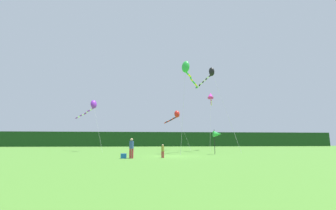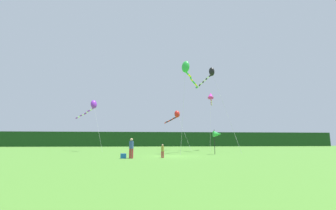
{
  "view_description": "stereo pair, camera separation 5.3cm",
  "coord_description": "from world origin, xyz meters",
  "px_view_note": "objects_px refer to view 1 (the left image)",
  "views": [
    {
      "loc": [
        -2.84,
        -22.69,
        1.43
      ],
      "look_at": [
        0.0,
        6.0,
        6.0
      ],
      "focal_mm": 24.61,
      "sensor_mm": 36.0,
      "label": 1
    },
    {
      "loc": [
        -2.79,
        -22.7,
        1.43
      ],
      "look_at": [
        0.0,
        6.0,
        6.0
      ],
      "focal_mm": 24.61,
      "sensor_mm": 36.0,
      "label": 2
    }
  ],
  "objects_px": {
    "person_child": "(163,150)",
    "banner_flag_pole": "(217,134)",
    "person_adult": "(131,147)",
    "kite_black": "(210,74)",
    "cooler_box": "(124,156)",
    "kite_magenta": "(211,96)",
    "kite_red": "(176,115)",
    "kite_green": "(187,69)",
    "kite_purple": "(92,106)"
  },
  "relations": [
    {
      "from": "person_child",
      "to": "banner_flag_pole",
      "type": "height_order",
      "value": "banner_flag_pole"
    },
    {
      "from": "person_adult",
      "to": "person_child",
      "type": "distance_m",
      "value": 2.78
    },
    {
      "from": "person_adult",
      "to": "kite_black",
      "type": "xyz_separation_m",
      "value": [
        10.77,
        12.47,
        10.58
      ]
    },
    {
      "from": "cooler_box",
      "to": "kite_magenta",
      "type": "xyz_separation_m",
      "value": [
        12.49,
        16.16,
        8.57
      ]
    },
    {
      "from": "person_child",
      "to": "kite_black",
      "type": "relative_size",
      "value": 0.09
    },
    {
      "from": "banner_flag_pole",
      "to": "kite_red",
      "type": "relative_size",
      "value": 0.41
    },
    {
      "from": "cooler_box",
      "to": "kite_green",
      "type": "bearing_deg",
      "value": 45.57
    },
    {
      "from": "cooler_box",
      "to": "kite_green",
      "type": "height_order",
      "value": "kite_green"
    },
    {
      "from": "person_adult",
      "to": "banner_flag_pole",
      "type": "relative_size",
      "value": 0.62
    },
    {
      "from": "kite_magenta",
      "to": "kite_black",
      "type": "xyz_separation_m",
      "value": [
        -1.07,
        -3.8,
        2.76
      ]
    },
    {
      "from": "person_child",
      "to": "kite_black",
      "type": "xyz_separation_m",
      "value": [
        8.05,
        11.98,
        10.88
      ]
    },
    {
      "from": "kite_green",
      "to": "kite_black",
      "type": "bearing_deg",
      "value": 49.61
    },
    {
      "from": "kite_magenta",
      "to": "kite_purple",
      "type": "relative_size",
      "value": 1.24
    },
    {
      "from": "person_adult",
      "to": "kite_magenta",
      "type": "xyz_separation_m",
      "value": [
        11.84,
        16.27,
        7.82
      ]
    },
    {
      "from": "kite_black",
      "to": "cooler_box",
      "type": "bearing_deg",
      "value": -132.75
    },
    {
      "from": "banner_flag_pole",
      "to": "cooler_box",
      "type": "bearing_deg",
      "value": -152.7
    },
    {
      "from": "kite_black",
      "to": "kite_red",
      "type": "xyz_separation_m",
      "value": [
        -4.39,
        6.07,
        -5.61
      ]
    },
    {
      "from": "kite_purple",
      "to": "person_child",
      "type": "bearing_deg",
      "value": -56.69
    },
    {
      "from": "cooler_box",
      "to": "kite_purple",
      "type": "xyz_separation_m",
      "value": [
        -6.3,
        15.11,
        6.51
      ]
    },
    {
      "from": "cooler_box",
      "to": "kite_black",
      "type": "distance_m",
      "value": 20.29
    },
    {
      "from": "kite_black",
      "to": "person_adult",
      "type": "bearing_deg",
      "value": -130.83
    },
    {
      "from": "kite_green",
      "to": "kite_purple",
      "type": "height_order",
      "value": "kite_green"
    },
    {
      "from": "cooler_box",
      "to": "person_adult",
      "type": "bearing_deg",
      "value": -8.98
    },
    {
      "from": "kite_black",
      "to": "kite_green",
      "type": "height_order",
      "value": "kite_black"
    },
    {
      "from": "person_adult",
      "to": "kite_red",
      "type": "relative_size",
      "value": 0.25
    },
    {
      "from": "person_adult",
      "to": "cooler_box",
      "type": "relative_size",
      "value": 3.64
    },
    {
      "from": "person_child",
      "to": "kite_magenta",
      "type": "relative_size",
      "value": 0.12
    },
    {
      "from": "kite_red",
      "to": "kite_green",
      "type": "bearing_deg",
      "value": -90.79
    },
    {
      "from": "person_adult",
      "to": "cooler_box",
      "type": "xyz_separation_m",
      "value": [
        -0.65,
        0.1,
        -0.75
      ]
    },
    {
      "from": "person_adult",
      "to": "kite_magenta",
      "type": "relative_size",
      "value": 0.18
    },
    {
      "from": "kite_purple",
      "to": "kite_black",
      "type": "bearing_deg",
      "value": -8.81
    },
    {
      "from": "kite_magenta",
      "to": "kite_purple",
      "type": "height_order",
      "value": "kite_magenta"
    },
    {
      "from": "person_child",
      "to": "kite_black",
      "type": "bearing_deg",
      "value": 56.09
    },
    {
      "from": "person_child",
      "to": "kite_red",
      "type": "bearing_deg",
      "value": 78.54
    },
    {
      "from": "banner_flag_pole",
      "to": "kite_black",
      "type": "xyz_separation_m",
      "value": [
        1.53,
        7.26,
        9.3
      ]
    },
    {
      "from": "cooler_box",
      "to": "kite_red",
      "type": "xyz_separation_m",
      "value": [
        7.03,
        18.43,
        5.72
      ]
    },
    {
      "from": "kite_red",
      "to": "kite_purple",
      "type": "bearing_deg",
      "value": -166.0
    },
    {
      "from": "person_child",
      "to": "banner_flag_pole",
      "type": "distance_m",
      "value": 8.2
    },
    {
      "from": "cooler_box",
      "to": "banner_flag_pole",
      "type": "height_order",
      "value": "banner_flag_pole"
    },
    {
      "from": "kite_black",
      "to": "kite_green",
      "type": "xyz_separation_m",
      "value": [
        -4.55,
        -5.35,
        -1.22
      ]
    },
    {
      "from": "kite_magenta",
      "to": "kite_red",
      "type": "xyz_separation_m",
      "value": [
        -5.46,
        2.27,
        -2.85
      ]
    },
    {
      "from": "kite_magenta",
      "to": "kite_black",
      "type": "relative_size",
      "value": 0.76
    },
    {
      "from": "person_child",
      "to": "cooler_box",
      "type": "bearing_deg",
      "value": -173.51
    },
    {
      "from": "kite_green",
      "to": "kite_red",
      "type": "bearing_deg",
      "value": 89.21
    },
    {
      "from": "kite_green",
      "to": "banner_flag_pole",
      "type": "bearing_deg",
      "value": -32.29
    },
    {
      "from": "cooler_box",
      "to": "kite_magenta",
      "type": "height_order",
      "value": "kite_magenta"
    },
    {
      "from": "kite_green",
      "to": "kite_red",
      "type": "xyz_separation_m",
      "value": [
        0.16,
        11.42,
        -4.4
      ]
    },
    {
      "from": "kite_black",
      "to": "kite_purple",
      "type": "xyz_separation_m",
      "value": [
        -17.73,
        2.75,
        -4.82
      ]
    },
    {
      "from": "person_child",
      "to": "person_adult",
      "type": "bearing_deg",
      "value": -169.84
    },
    {
      "from": "cooler_box",
      "to": "person_child",
      "type": "bearing_deg",
      "value": 6.49
    }
  ]
}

